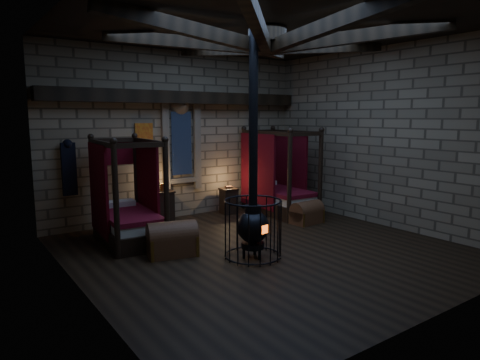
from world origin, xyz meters
TOP-DOWN VIEW (x-y plane):
  - room at (-0.00, 0.09)m, footprint 7.02×7.02m
  - bed_left at (-1.98, 2.14)m, footprint 1.23×2.10m
  - bed_right at (2.33, 2.38)m, footprint 1.21×2.16m
  - trunk_left at (-1.65, 0.74)m, footprint 1.01×0.77m
  - trunk_right at (2.12, 1.04)m, footprint 0.79×0.53m
  - nightstand_left at (-0.73, 3.09)m, footprint 0.53×0.51m
  - nightstand_right at (1.16, 3.03)m, footprint 0.47×0.45m
  - stove at (-0.49, -0.24)m, footprint 1.06×1.06m

SIDE VIEW (x-z plane):
  - trunk_right at x=2.12m, z-range -0.03..0.53m
  - trunk_left at x=-1.65m, z-range -0.04..0.62m
  - nightstand_right at x=1.16m, z-range -0.02..0.72m
  - nightstand_left at x=-0.73m, z-range -0.08..0.90m
  - bed_left at x=-1.98m, z-range -0.53..1.58m
  - bed_right at x=2.33m, z-range -0.56..1.65m
  - stove at x=-0.49m, z-range -1.38..2.67m
  - room at x=0.00m, z-range 1.60..5.89m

